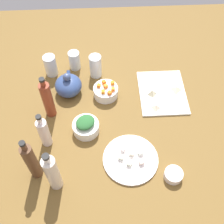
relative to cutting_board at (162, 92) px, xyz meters
The scene contains 31 objects.
tabletop 32.25cm from the cutting_board, 117.80° to the left, with size 190.00×190.00×3.00cm, color brown.
cutting_board is the anchor object (origin of this frame).
plate_tofu 44.72cm from the cutting_board, 151.90° to the left, with size 25.89×25.89×1.20cm, color white.
bowl_greens 47.30cm from the cutting_board, 117.88° to the left, with size 13.10×13.10×5.63cm, color white.
bowl_carrots 31.20cm from the cutting_board, 89.43° to the left, with size 13.27×13.27×5.64cm, color white.
bowl_small_side 48.83cm from the cutting_board, behind, with size 8.35×8.35×3.89cm, color white.
teapot 51.50cm from the cutting_board, 85.79° to the left, with size 16.69×14.46×13.81cm.
bottle_0 74.65cm from the cutting_board, 131.98° to the left, with size 5.78×5.78×27.17cm.
bottle_1 78.45cm from the cutting_board, 124.50° to the left, with size 5.01×5.01×28.29cm.
bottle_2 61.85cm from the cutting_board, 99.98° to the left, with size 5.26×5.26×26.69cm.
bottle_3 67.32cm from the cutting_board, 114.72° to the left, with size 5.07×5.07×22.25cm.
drinking_glass_0 53.34cm from the cutting_board, 65.29° to the left, with size 6.44×6.44×11.24cm, color white.
drinking_glass_1 64.30cm from the cutting_board, 73.74° to the left, with size 6.89×6.89×12.79cm, color white.
drinking_glass_2 39.91cm from the cutting_board, 66.55° to the left, with size 6.78×6.78×13.85cm, color white.
carrot_cube_0 33.18cm from the cutting_board, 95.03° to the left, with size 1.80×1.80×1.80cm, color orange.
carrot_cube_1 31.63cm from the cutting_board, 88.38° to the left, with size 1.80×1.80×1.80cm, color orange.
carrot_cube_2 35.24cm from the cutting_board, 87.50° to the left, with size 1.80×1.80×1.80cm, color orange.
carrot_cube_3 32.65cm from the cutting_board, 83.23° to the left, with size 1.80×1.80×1.80cm, color orange.
carrot_cube_4 27.88cm from the cutting_board, 92.85° to the left, with size 1.80×1.80×1.80cm, color orange.
carrot_cube_5 28.05cm from the cutting_board, 83.82° to the left, with size 1.80×1.80×1.80cm, color orange.
carrot_cube_6 30.00cm from the cutting_board, 97.34° to the left, with size 1.80×1.80×1.80cm, color orange.
chopped_greens_mound 47.72cm from the cutting_board, 117.88° to the left, with size 9.61×8.36×3.32cm, color #2B6530.
tofu_cube_0 42.49cm from the cutting_board, 151.25° to the left, with size 2.20×2.20×2.20cm, color #F0E6CC.
tofu_cube_1 45.02cm from the cutting_board, 158.74° to the left, with size 2.20×2.20×2.20cm, color #F7DED0.
tofu_cube_2 40.57cm from the cutting_board, 156.22° to the left, with size 2.20×2.20×2.20cm, color white.
tofu_cube_3 46.63cm from the cutting_board, 146.81° to the left, with size 2.20×2.20×2.20cm, color white.
tofu_cube_4 47.64cm from the cutting_board, 152.56° to the left, with size 2.20×2.20×2.20cm, color white.
tofu_cube_5 42.41cm from the cutting_board, 145.13° to the left, with size 2.20×2.20×2.20cm, color white.
dumpling_0 8.09cm from the cutting_board, 79.79° to the right, with size 5.56×4.93×2.05cm, color beige.
dumpling_1 11.87cm from the cutting_board, 153.95° to the left, with size 4.38×3.99×2.27cm, color beige.
dumpling_2 6.43cm from the cutting_board, 102.83° to the left, with size 4.11×3.65×3.10cm, color beige.
Camera 1 is at (-82.84, 4.27, 124.71)cm, focal length 45.61 mm.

